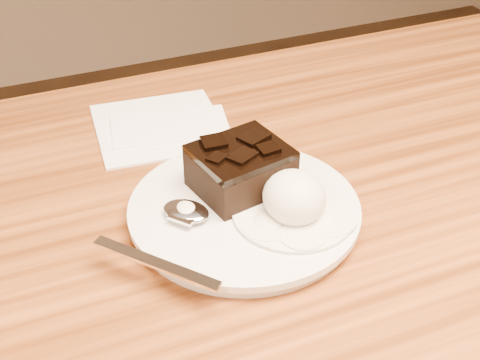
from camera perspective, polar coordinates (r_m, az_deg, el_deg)
name	(u,v)px	position (r m, az deg, el deg)	size (l,w,h in m)	color
plate	(244,213)	(0.62, 0.36, -2.83)	(0.22, 0.22, 0.02)	silver
brownie	(241,171)	(0.63, 0.05, 0.74)	(0.08, 0.07, 0.04)	black
ice_cream_scoop	(294,197)	(0.60, 4.68, -1.50)	(0.06, 0.06, 0.05)	silver
melt_puddle	(293,213)	(0.61, 4.60, -2.88)	(0.11, 0.11, 0.00)	silver
spoon	(186,213)	(0.60, -4.64, -2.80)	(0.03, 0.18, 0.01)	silver
napkin	(159,125)	(0.77, -6.95, 4.68)	(0.14, 0.14, 0.01)	white
crumb_a	(247,218)	(0.60, 0.65, -3.28)	(0.01, 0.01, 0.00)	black
crumb_b	(315,214)	(0.61, 6.42, -2.94)	(0.01, 0.01, 0.00)	black
crumb_c	(279,183)	(0.64, 3.33, -0.28)	(0.01, 0.00, 0.00)	black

